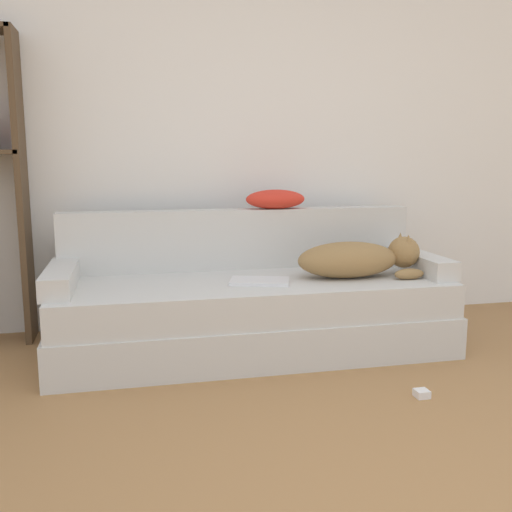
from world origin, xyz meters
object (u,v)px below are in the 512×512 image
dog (358,259)px  power_adapter (422,394)px  throw_pillow (275,199)px  couch (252,315)px  laptop (260,281)px

dog → power_adapter: dog is taller
dog → throw_pillow: size_ratio=1.96×
couch → throw_pillow: 0.77m
power_adapter → laptop: bearing=129.5°
dog → power_adapter: 0.92m
laptop → throw_pillow: (0.21, 0.45, 0.42)m
couch → laptop: 0.25m
couch → throw_pillow: throw_pillow is taller
laptop → power_adapter: (0.61, -0.74, -0.41)m
power_adapter → couch: bearing=126.7°
couch → power_adapter: bearing=-53.3°
couch → dog: size_ratio=3.01×
laptop → throw_pillow: bearing=82.3°
couch → laptop: laptop is taller
couch → laptop: bearing=-79.5°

